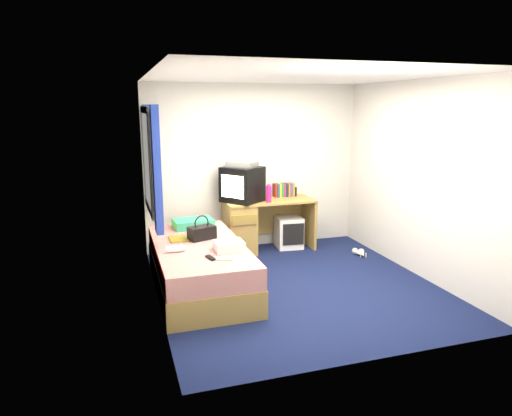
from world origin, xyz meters
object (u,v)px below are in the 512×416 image
object	(u,v)px
handbag	(202,232)
remote_control	(211,258)
magazine	(178,239)
picture_frame	(294,191)
vcr	(242,164)
water_bottle	(175,249)
desk	(251,224)
pink_water_bottle	(269,194)
aerosol_can	(263,194)
towel	(229,246)
bed	(200,267)
white_heels	(360,253)
colour_swatch_fan	(223,259)
pillow	(193,223)
crt_tv	(242,184)
storage_cube	(289,232)

from	to	relation	value
handbag	remote_control	world-z (taller)	handbag
magazine	picture_frame	bearing A→B (deg)	29.63
vcr	water_bottle	xyz separation A→B (m)	(-1.15, -1.39, -0.71)
desk	pink_water_bottle	size ratio (longest dim) A/B	5.64
aerosol_can	magazine	distance (m)	1.73
towel	bed	bearing A→B (deg)	129.33
picture_frame	white_heels	size ratio (longest dim) A/B	0.50
remote_control	desk	bearing A→B (deg)	47.82
colour_swatch_fan	remote_control	distance (m)	0.14
white_heels	handbag	bearing A→B (deg)	-172.99
vcr	white_heels	world-z (taller)	vcr
aerosol_can	pillow	bearing A→B (deg)	-155.53
picture_frame	pink_water_bottle	world-z (taller)	pink_water_bottle
towel	colour_swatch_fan	world-z (taller)	towel
aerosol_can	vcr	bearing A→B (deg)	-167.40
crt_tv	handbag	xyz separation A→B (m)	(-0.78, -0.99, -0.37)
storage_cube	white_heels	bearing A→B (deg)	-35.98
towel	colour_swatch_fan	bearing A→B (deg)	-115.40
desk	water_bottle	distance (m)	1.89
towel	pillow	bearing A→B (deg)	101.00
picture_frame	pink_water_bottle	xyz separation A→B (m)	(-0.52, -0.33, 0.05)
aerosol_can	colour_swatch_fan	bearing A→B (deg)	-119.18
aerosol_can	magazine	world-z (taller)	aerosol_can
pink_water_bottle	handbag	size ratio (longest dim) A/B	0.66
pillow	aerosol_can	bearing A→B (deg)	24.47
desk	aerosol_can	xyz separation A→B (m)	(0.21, 0.08, 0.42)
water_bottle	pillow	bearing A→B (deg)	69.36
towel	white_heels	xyz separation A→B (m)	(2.11, 0.80, -0.55)
pink_water_bottle	handbag	distance (m)	1.41
crt_tv	remote_control	bearing A→B (deg)	-64.05
storage_cube	pink_water_bottle	size ratio (longest dim) A/B	2.02
pillow	desk	distance (m)	1.03
crt_tv	handbag	distance (m)	1.31
water_bottle	remote_control	world-z (taller)	water_bottle
desk	remote_control	size ratio (longest dim) A/B	8.12
crt_tv	white_heels	distance (m)	1.94
storage_cube	crt_tv	size ratio (longest dim) A/B	0.69
crt_tv	pink_water_bottle	xyz separation A→B (m)	(0.34, -0.17, -0.13)
pillow	colour_swatch_fan	xyz separation A→B (m)	(0.07, -1.37, -0.05)
towel	remote_control	distance (m)	0.33
water_bottle	white_heels	distance (m)	2.82
magazine	aerosol_can	bearing A→B (deg)	35.84
vcr	remote_control	xyz separation A→B (m)	(-0.83, -1.72, -0.73)
white_heels	bed	bearing A→B (deg)	-168.87
pillow	storage_cube	size ratio (longest dim) A/B	1.07
storage_cube	magazine	distance (m)	2.02
crt_tv	pillow	bearing A→B (deg)	-99.54
pink_water_bottle	magazine	distance (m)	1.61
colour_swatch_fan	vcr	bearing A→B (deg)	68.30
storage_cube	crt_tv	world-z (taller)	crt_tv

